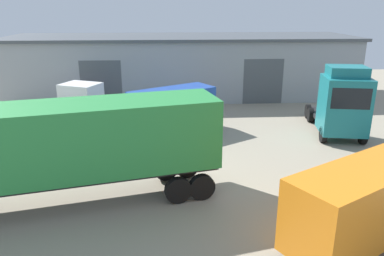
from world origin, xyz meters
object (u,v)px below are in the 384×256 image
Objects in this scene: tractor_unit_teal at (342,104)px; delivery_van_blue at (170,109)px; flatbed_truck_white at (73,107)px; container_trailer_green at (67,143)px; delivery_van_orange at (363,204)px; traffic_cone at (317,182)px.

tractor_unit_teal is 10.26m from delivery_van_blue.
flatbed_truck_white is at bearing -91.41° from tractor_unit_teal.
container_trailer_green reaches higher than flatbed_truck_white.
delivery_van_orange is at bearing 148.68° from container_trailer_green.
delivery_van_orange is 10.52× the size of traffic_cone.
delivery_van_blue reaches higher than flatbed_truck_white.
flatbed_truck_white is (-2.36, 10.51, -1.33)m from container_trailer_green.
flatbed_truck_white is at bearing -90.41° from container_trailer_green.
flatbed_truck_white is at bearing -47.03° from delivery_van_blue.
tractor_unit_teal is 1.13× the size of delivery_van_blue.
flatbed_truck_white is (-12.43, 13.83, -0.22)m from delivery_van_orange.
tractor_unit_teal is at bearing 59.24° from traffic_cone.
tractor_unit_teal is 0.88× the size of flatbed_truck_white.
delivery_van_orange is (10.07, -3.32, -1.11)m from container_trailer_green.
container_trailer_green is at bearing 34.11° from delivery_van_blue.
tractor_unit_teal is 7.60m from traffic_cone.
container_trailer_green is 10.85m from flatbed_truck_white.
delivery_van_blue is at bearing 128.58° from traffic_cone.
delivery_van_orange is at bearing -113.71° from flatbed_truck_white.
delivery_van_blue is 13.52m from delivery_van_orange.
tractor_unit_teal reaches higher than delivery_van_blue.
delivery_van_orange is at bearing -93.35° from traffic_cone.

